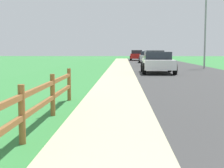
{
  "coord_description": "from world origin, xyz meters",
  "views": [
    {
      "loc": [
        -0.75,
        -0.76,
        1.52
      ],
      "look_at": [
        -0.98,
        5.94,
        0.84
      ],
      "focal_mm": 53.38,
      "sensor_mm": 36.0,
      "label": 1
    }
  ],
  "objects": [
    {
      "name": "grass_verge",
      "position": [
        -4.5,
        27.0,
        0.01
      ],
      "size": [
        5.0,
        66.0,
        0.0
      ],
      "primitive_type": "cube",
      "color": "#347E3C",
      "rests_on": "ground"
    },
    {
      "name": "street_lamp",
      "position": [
        6.11,
        27.18,
        4.13
      ],
      "size": [
        1.17,
        0.2,
        7.03
      ],
      "color": "gray",
      "rests_on": "ground"
    },
    {
      "name": "parked_car_silver",
      "position": [
        2.25,
        40.59,
        0.71
      ],
      "size": [
        2.33,
        4.79,
        1.39
      ],
      "color": "#B7BABF",
      "rests_on": "ground"
    },
    {
      "name": "parked_car_beige",
      "position": [
        2.12,
        30.32,
        0.76
      ],
      "size": [
        2.09,
        4.32,
        1.49
      ],
      "color": "#C6B793",
      "rests_on": "ground"
    },
    {
      "name": "rail_fence",
      "position": [
        -2.38,
        4.45,
        0.57
      ],
      "size": [
        0.11,
        9.5,
        0.98
      ],
      "color": "brown",
      "rests_on": "ground"
    },
    {
      "name": "road_asphalt",
      "position": [
        3.5,
        27.0,
        0.0
      ],
      "size": [
        7.0,
        66.0,
        0.01
      ],
      "primitive_type": "cube",
      "color": "#363636",
      "rests_on": "ground"
    },
    {
      "name": "curb_concrete",
      "position": [
        -3.0,
        27.0,
        0.0
      ],
      "size": [
        6.0,
        66.0,
        0.01
      ],
      "primitive_type": "cube",
      "color": "#BDB48C",
      "rests_on": "ground"
    },
    {
      "name": "parked_car_red",
      "position": [
        1.3,
        49.47,
        0.78
      ],
      "size": [
        2.18,
        4.91,
        1.53
      ],
      "color": "maroon",
      "rests_on": "ground"
    },
    {
      "name": "ground_plane",
      "position": [
        0.0,
        25.0,
        0.0
      ],
      "size": [
        120.0,
        120.0,
        0.0
      ],
      "primitive_type": "plane",
      "color": "#347E3C"
    },
    {
      "name": "parked_suv_white",
      "position": [
        1.55,
        21.49,
        0.73
      ],
      "size": [
        2.21,
        4.54,
        1.41
      ],
      "color": "white",
      "rests_on": "ground"
    }
  ]
}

